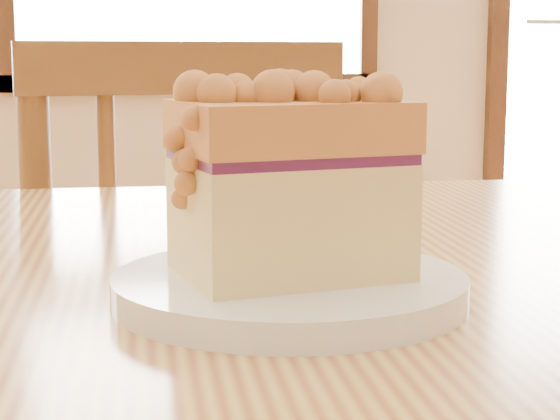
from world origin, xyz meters
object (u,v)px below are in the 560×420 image
object	(u,v)px
cake_slice	(288,177)
cafe_chair_main	(167,376)
cafe_table_main	(207,396)
plate	(289,289)

from	to	relation	value
cake_slice	cafe_chair_main	bearing A→B (deg)	81.38
cafe_table_main	cafe_chair_main	size ratio (longest dim) A/B	1.22
cafe_table_main	cake_slice	xyz separation A→B (m)	(0.03, -0.16, 0.19)
cafe_table_main	cake_slice	world-z (taller)	cake_slice
cafe_table_main	cafe_chair_main	xyz separation A→B (m)	(0.00, 0.56, -0.17)
cafe_table_main	plate	world-z (taller)	plate
cafe_table_main	cafe_chair_main	world-z (taller)	cafe_chair_main
plate	cafe_chair_main	bearing A→B (deg)	92.24
cake_slice	cafe_table_main	bearing A→B (deg)	90.64
cafe_table_main	cake_slice	size ratio (longest dim) A/B	7.76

